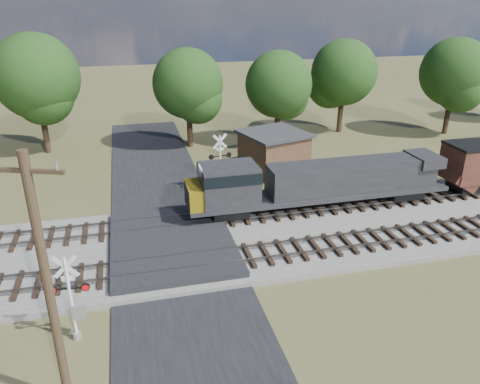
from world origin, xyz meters
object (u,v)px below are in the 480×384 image
object	(u,v)px
crossing_signal_near	(74,305)
crossing_signal_far	(219,168)
equipment_shed	(274,151)
utility_pole	(47,283)

from	to	relation	value
crossing_signal_near	crossing_signal_far	bearing A→B (deg)	63.15
crossing_signal_near	crossing_signal_far	xyz separation A→B (m)	(9.33, 14.83, 0.12)
crossing_signal_near	equipment_shed	bearing A→B (deg)	56.21
crossing_signal_far	equipment_shed	world-z (taller)	crossing_signal_far
crossing_signal_near	equipment_shed	size ratio (longest dim) A/B	0.68
crossing_signal_near	crossing_signal_far	size ratio (longest dim) A/B	0.94
crossing_signal_far	utility_pole	distance (m)	20.89
equipment_shed	crossing_signal_far	bearing A→B (deg)	-165.10
utility_pole	equipment_shed	xyz separation A→B (m)	(14.79, 21.53, -3.45)
crossing_signal_far	equipment_shed	bearing A→B (deg)	-157.99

